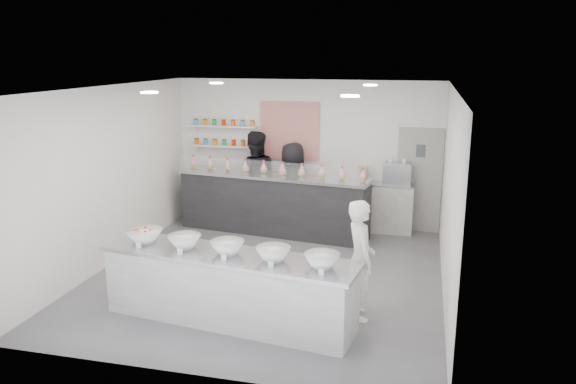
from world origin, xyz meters
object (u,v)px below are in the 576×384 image
object	(u,v)px
staff_right	(292,186)
espresso_ledge	(379,207)
espresso_machine	(397,174)
staff_left	(255,179)
back_bar	(273,204)
woman_prep	(360,260)
prep_counter	(229,288)

from	to	relation	value
staff_right	espresso_ledge	bearing A→B (deg)	-155.21
espresso_machine	staff_left	size ratio (longest dim) A/B	0.27
back_bar	espresso_ledge	xyz separation A→B (m)	(2.04, 0.61, -0.10)
espresso_machine	back_bar	bearing A→B (deg)	-165.60
espresso_ledge	espresso_machine	bearing A→B (deg)	0.00
back_bar	woman_prep	size ratio (longest dim) A/B	2.34
prep_counter	espresso_ledge	distance (m)	4.73
prep_counter	staff_right	xyz separation A→B (m)	(-0.13, 4.27, 0.41)
back_bar	staff_right	distance (m)	0.59
espresso_ledge	staff_right	size ratio (longest dim) A/B	0.76
woman_prep	back_bar	bearing A→B (deg)	11.27
prep_counter	staff_left	xyz separation A→B (m)	(-0.94, 4.27, 0.51)
back_bar	woman_prep	bearing A→B (deg)	-49.75
espresso_machine	staff_right	xyz separation A→B (m)	(-2.07, -0.18, -0.32)
espresso_ledge	staff_right	distance (m)	1.80
espresso_machine	staff_right	bearing A→B (deg)	-175.04
back_bar	staff_left	world-z (taller)	staff_left
back_bar	espresso_ledge	distance (m)	2.13
espresso_ledge	staff_left	xyz separation A→B (m)	(-2.55, -0.18, 0.49)
back_bar	staff_left	distance (m)	0.77
staff_left	prep_counter	bearing A→B (deg)	85.10
prep_counter	espresso_machine	distance (m)	4.91
staff_left	staff_right	xyz separation A→B (m)	(0.80, 0.00, -0.10)
prep_counter	back_bar	world-z (taller)	back_bar
prep_counter	back_bar	xyz separation A→B (m)	(-0.42, 3.84, 0.12)
espresso_ledge	staff_left	bearing A→B (deg)	-175.97
back_bar	espresso_ledge	size ratio (longest dim) A/B	2.88
woman_prep	staff_right	bearing A→B (deg)	4.69
woman_prep	staff_left	xyz separation A→B (m)	(-2.61, 3.73, 0.16)
espresso_machine	woman_prep	bearing A→B (deg)	-93.86
prep_counter	staff_left	distance (m)	4.40
prep_counter	back_bar	size ratio (longest dim) A/B	0.91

